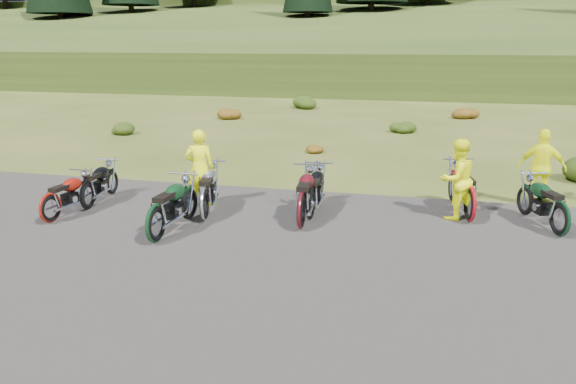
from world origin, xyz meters
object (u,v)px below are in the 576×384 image
(motorcycle_0, at_px, (89,210))
(person_middle, at_px, (200,169))
(motorcycle_3, at_px, (205,221))
(motorcycle_7, at_px, (557,237))

(motorcycle_0, relative_size, person_middle, 1.04)
(motorcycle_0, distance_m, motorcycle_3, 3.01)
(motorcycle_0, bearing_deg, motorcycle_3, -98.12)
(motorcycle_3, bearing_deg, person_middle, 13.28)
(motorcycle_7, distance_m, person_middle, 8.03)
(motorcycle_3, relative_size, motorcycle_7, 1.04)
(motorcycle_7, relative_size, person_middle, 1.11)
(motorcycle_3, distance_m, motorcycle_7, 7.49)
(motorcycle_7, height_order, person_middle, person_middle)
(motorcycle_0, relative_size, motorcycle_3, 0.90)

